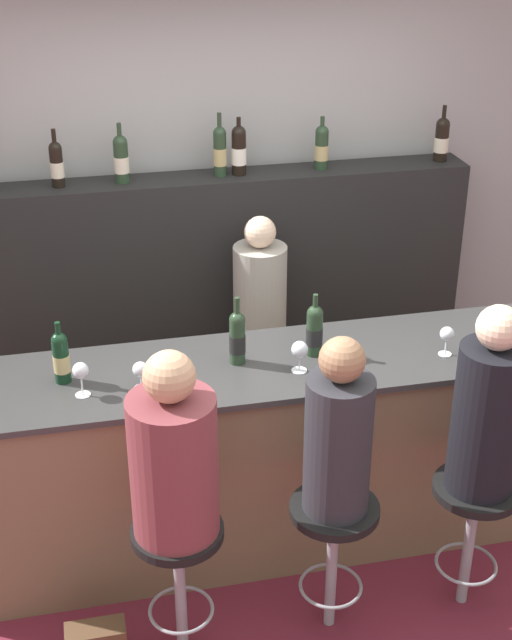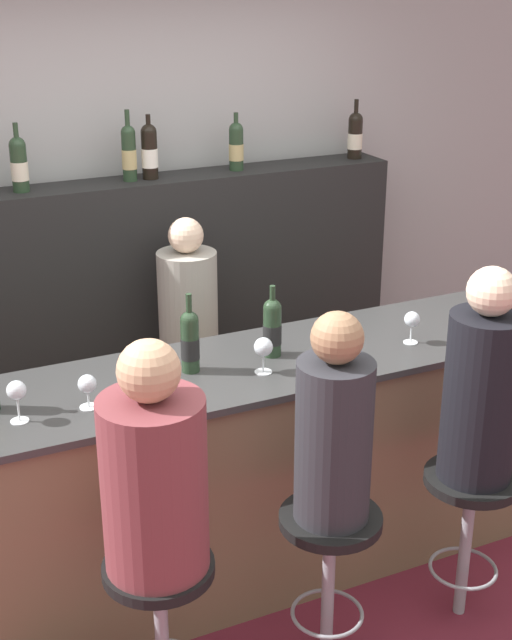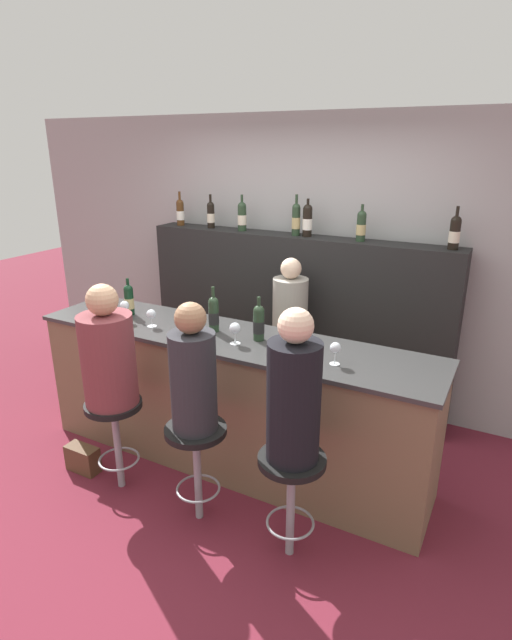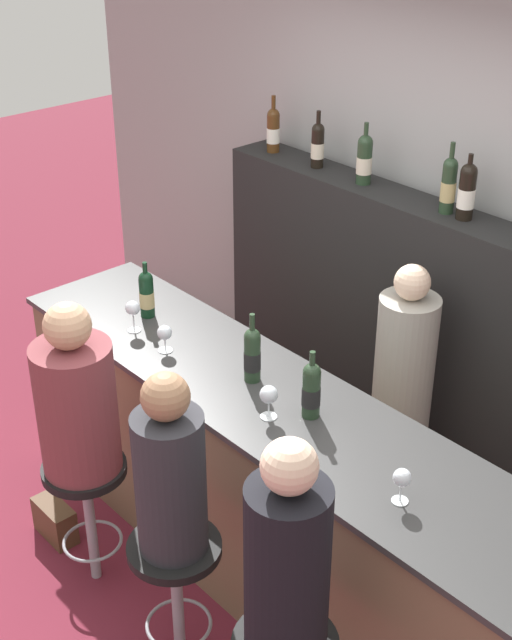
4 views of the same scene
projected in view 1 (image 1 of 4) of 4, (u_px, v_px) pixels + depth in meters
ground_plane at (280, 577)px, 4.36m from camera, size 16.00×16.00×0.00m
wall_back at (214, 210)px, 5.24m from camera, size 6.40×0.05×2.60m
bar_counter at (267, 453)px, 4.40m from camera, size 3.04×0.67×1.04m
back_bar_cabinet at (223, 304)px, 5.28m from camera, size 2.85×0.28×1.58m
wine_bottle_counter_0 at (61, 357)px, 3.95m from camera, size 0.08×0.08×0.30m
wine_bottle_counter_1 at (237, 337)px, 4.10m from camera, size 0.08×0.08×0.33m
wine_bottle_counter_2 at (314, 330)px, 4.17m from camera, size 0.08×0.08×0.31m
wine_bottle_backbar_1 at (57, 164)px, 4.70m from camera, size 0.07×0.07×0.31m
wine_bottle_backbar_2 at (121, 158)px, 4.76m from camera, size 0.08×0.08×0.32m
wine_bottle_backbar_3 at (220, 151)px, 4.86m from camera, size 0.07×0.07×0.35m
wine_bottle_backbar_4 at (239, 150)px, 4.88m from camera, size 0.08×0.08×0.32m
wine_bottle_backbar_5 at (322, 147)px, 4.97m from camera, size 0.08×0.08×0.30m
wine_bottle_backbar_6 at (442, 139)px, 5.11m from camera, size 0.08×0.08×0.32m
wine_glass_0 at (81, 372)px, 3.85m from camera, size 0.07×0.07×0.16m
wine_glass_1 at (140, 371)px, 3.91m from camera, size 0.07×0.07×0.13m
wine_glass_2 at (300, 350)px, 4.04m from camera, size 0.08×0.08×0.15m
wine_glass_3 at (447, 335)px, 4.18m from camera, size 0.07×0.07×0.15m
bar_stool_left at (178, 555)px, 3.73m from camera, size 0.39×0.39×0.68m
guest_seated_left at (173, 458)px, 3.51m from camera, size 0.35×0.35×0.83m
bar_stool_middle at (333, 532)px, 3.86m from camera, size 0.39×0.39×0.68m
guest_seated_middle at (338, 436)px, 3.63m from camera, size 0.28×0.28×0.81m
bar_stool_right at (473, 511)px, 3.99m from camera, size 0.39×0.39×0.68m
guest_seated_right at (488, 411)px, 3.74m from camera, size 0.29×0.29×0.88m
bartender at (260, 348)px, 5.02m from camera, size 0.29×0.29×1.47m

